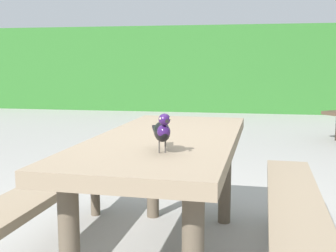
{
  "coord_description": "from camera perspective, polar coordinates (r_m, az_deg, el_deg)",
  "views": [
    {
      "loc": [
        0.58,
        -2.42,
        1.14
      ],
      "look_at": [
        0.2,
        -0.39,
        0.84
      ],
      "focal_mm": 46.21,
      "sensor_mm": 36.0,
      "label": 1
    }
  ],
  "objects": [
    {
      "name": "hedge_wall",
      "position": [
        10.75,
        7.41,
        7.47
      ],
      "size": [
        28.0,
        1.42,
        2.01
      ],
      "primitive_type": "cube",
      "color": "#2D6B28",
      "rests_on": "ground"
    },
    {
      "name": "picnic_table_foreground",
      "position": [
        2.44,
        -0.16,
        -5.56
      ],
      "size": [
        1.74,
        1.83,
        0.74
      ],
      "color": "#84725B",
      "rests_on": "ground"
    },
    {
      "name": "bird_grackle",
      "position": [
        1.92,
        -0.75,
        -0.59
      ],
      "size": [
        0.14,
        0.27,
        0.18
      ],
      "color": "black",
      "rests_on": "picnic_table_foreground"
    }
  ]
}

